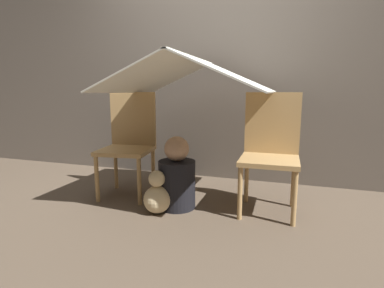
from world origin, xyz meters
TOP-DOWN VIEW (x-y plane):
  - ground_plane at (0.00, 0.00)m, footprint 8.80×8.80m
  - wall_back at (0.00, 0.94)m, footprint 7.00×0.05m
  - chair_left at (-0.64, 0.16)m, footprint 0.49×0.49m
  - chair_right at (0.62, 0.16)m, footprint 0.44×0.44m
  - sheet_canopy at (0.00, 0.07)m, footprint 1.26×1.12m
  - person_front at (-0.09, -0.04)m, footprint 0.30×0.30m
  - plush_toy at (-0.20, -0.20)m, footprint 0.22×0.22m

SIDE VIEW (x-z plane):
  - ground_plane at x=0.00m, z-range 0.00..0.00m
  - plush_toy at x=-0.20m, z-range -0.03..0.31m
  - person_front at x=-0.09m, z-range -0.05..0.55m
  - chair_left at x=-0.64m, z-range 0.04..0.97m
  - chair_right at x=0.62m, z-range 0.04..0.97m
  - sheet_canopy at x=0.00m, z-range 0.94..1.22m
  - wall_back at x=0.00m, z-range 0.00..2.50m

